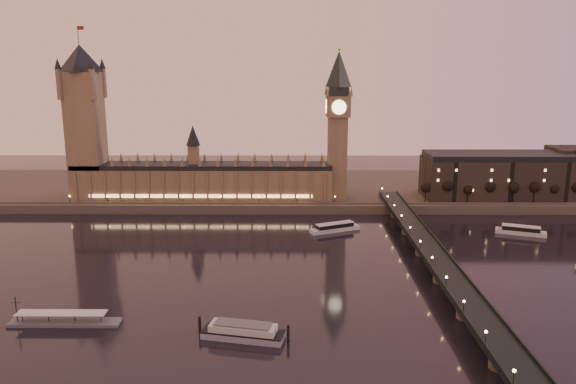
# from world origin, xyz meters

# --- Properties ---
(ground) EXTENTS (700.00, 700.00, 0.00)m
(ground) POSITION_xyz_m (0.00, 0.00, 0.00)
(ground) COLOR black
(ground) RESTS_ON ground
(far_embankment) EXTENTS (560.00, 130.00, 6.00)m
(far_embankment) POSITION_xyz_m (30.00, 165.00, 3.00)
(far_embankment) COLOR #423D35
(far_embankment) RESTS_ON ground
(palace_of_westminster) EXTENTS (180.00, 26.62, 52.00)m
(palace_of_westminster) POSITION_xyz_m (-40.12, 120.99, 21.71)
(palace_of_westminster) COLOR brown
(palace_of_westminster) RESTS_ON ground
(victoria_tower) EXTENTS (31.68, 31.68, 118.00)m
(victoria_tower) POSITION_xyz_m (-120.00, 121.00, 65.79)
(victoria_tower) COLOR brown
(victoria_tower) RESTS_ON ground
(big_ben) EXTENTS (17.68, 17.68, 104.00)m
(big_ben) POSITION_xyz_m (53.99, 120.99, 63.95)
(big_ben) COLOR brown
(big_ben) RESTS_ON ground
(westminster_bridge) EXTENTS (13.20, 260.00, 15.30)m
(westminster_bridge) POSITION_xyz_m (91.61, 0.00, 5.52)
(westminster_bridge) COLOR black
(westminster_bridge) RESTS_ON ground
(city_block) EXTENTS (155.00, 45.00, 34.00)m
(city_block) POSITION_xyz_m (194.94, 130.93, 22.24)
(city_block) COLOR black
(city_block) RESTS_ON ground
(bare_tree_0) EXTENTS (6.80, 6.80, 13.83)m
(bare_tree_0) POSITION_xyz_m (115.53, 109.00, 16.34)
(bare_tree_0) COLOR black
(bare_tree_0) RESTS_ON ground
(bare_tree_1) EXTENTS (6.80, 6.80, 13.83)m
(bare_tree_1) POSITION_xyz_m (129.96, 109.00, 16.34)
(bare_tree_1) COLOR black
(bare_tree_1) RESTS_ON ground
(bare_tree_2) EXTENTS (6.80, 6.80, 13.83)m
(bare_tree_2) POSITION_xyz_m (144.39, 109.00, 16.34)
(bare_tree_2) COLOR black
(bare_tree_2) RESTS_ON ground
(bare_tree_3) EXTENTS (6.80, 6.80, 13.83)m
(bare_tree_3) POSITION_xyz_m (158.81, 109.00, 16.34)
(bare_tree_3) COLOR black
(bare_tree_3) RESTS_ON ground
(bare_tree_4) EXTENTS (6.80, 6.80, 13.83)m
(bare_tree_4) POSITION_xyz_m (173.24, 109.00, 16.34)
(bare_tree_4) COLOR black
(bare_tree_4) RESTS_ON ground
(bare_tree_5) EXTENTS (6.80, 6.80, 13.83)m
(bare_tree_5) POSITION_xyz_m (187.67, 109.00, 16.34)
(bare_tree_5) COLOR black
(bare_tree_5) RESTS_ON ground
(bare_tree_6) EXTENTS (6.80, 6.80, 13.83)m
(bare_tree_6) POSITION_xyz_m (202.09, 109.00, 16.34)
(bare_tree_6) COLOR black
(bare_tree_6) RESTS_ON ground
(bare_tree_7) EXTENTS (6.80, 6.80, 13.83)m
(bare_tree_7) POSITION_xyz_m (216.52, 109.00, 16.34)
(bare_tree_7) COLOR black
(bare_tree_7) RESTS_ON ground
(cruise_boat_a) EXTENTS (31.61, 19.40, 5.06)m
(cruise_boat_a) POSITION_xyz_m (48.62, 62.36, 2.23)
(cruise_boat_a) COLOR silver
(cruise_boat_a) RESTS_ON ground
(cruise_boat_b) EXTENTS (29.04, 16.77, 5.24)m
(cruise_boat_b) POSITION_xyz_m (159.15, 56.50, 2.31)
(cruise_boat_b) COLOR silver
(cruise_boat_b) RESTS_ON ground
(moored_barge) EXTENTS (34.54, 14.59, 6.46)m
(moored_barge) POSITION_xyz_m (4.37, -74.68, 2.73)
(moored_barge) COLOR #868FAB
(moored_barge) RESTS_ON ground
(pontoon_pier) EXTENTS (43.01, 7.17, 11.47)m
(pontoon_pier) POSITION_xyz_m (-66.67, -63.33, 1.24)
(pontoon_pier) COLOR #595B5E
(pontoon_pier) RESTS_ON ground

